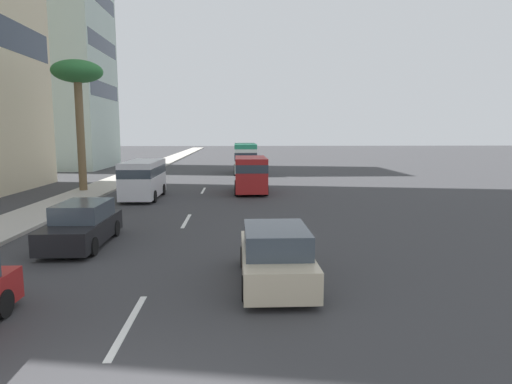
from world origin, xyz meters
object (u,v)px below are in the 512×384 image
at_px(car_fourth, 83,225).
at_px(car_fifth, 275,256).
at_px(van_third, 251,172).
at_px(minibus_lead, 245,157).
at_px(palm_tree, 78,78).
at_px(van_second, 143,177).

distance_m(car_fourth, car_fifth, 8.01).
bearing_deg(car_fourth, van_third, 154.35).
distance_m(minibus_lead, car_fifth, 32.35).
bearing_deg(palm_tree, van_second, -123.84).
bearing_deg(car_fourth, car_fifth, 56.90).
bearing_deg(minibus_lead, car_fifth, -179.74).
relative_size(car_fourth, car_fifth, 1.02).
relative_size(car_fourth, palm_tree, 0.51).
xyz_separation_m(car_fifth, palm_tree, (19.05, 11.69, 6.96)).
height_order(van_second, car_fourth, van_second).
relative_size(minibus_lead, van_second, 1.26).
height_order(van_third, car_fifth, van_third).
distance_m(minibus_lead, van_second, 17.84).
xyz_separation_m(car_fourth, palm_tree, (14.68, 4.98, 6.97)).
bearing_deg(car_fifth, car_fourth, 56.90).
xyz_separation_m(van_third, palm_tree, (0.85, 11.62, 6.32)).
distance_m(minibus_lead, car_fourth, 28.74).
bearing_deg(minibus_lead, van_second, 157.95).
bearing_deg(minibus_lead, palm_tree, 139.03).
distance_m(van_second, car_fifth, 17.23).
xyz_separation_m(van_second, car_fifth, (-15.81, -6.85, -0.61)).
relative_size(van_third, car_fourth, 1.08).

